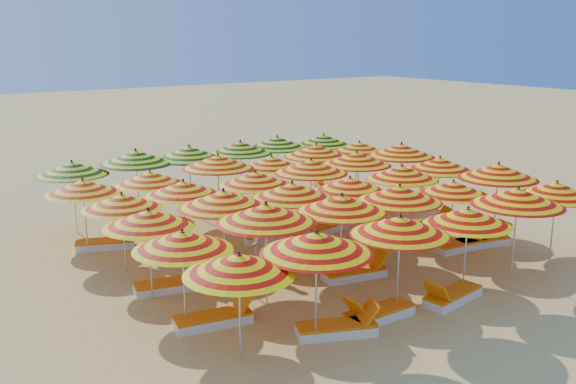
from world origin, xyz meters
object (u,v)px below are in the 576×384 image
object	(u,v)px
umbrella_34	(277,142)
umbrella_33	(240,148)
umbrella_13	(223,199)
umbrella_6	(182,241)
umbrella_4	(518,197)
umbrella_23	(401,150)
umbrella_20	(255,179)
lounger_19	(333,185)
umbrella_31	(136,157)
umbrella_29	(359,147)
umbrella_32	(189,153)
lounger_1	(378,313)
umbrella_15	(350,185)
lounger_13	(329,227)
lounger_3	(215,318)
lounger_18	(288,192)
umbrella_28	(316,151)
lounger_5	(461,244)
umbrella_18	(122,201)
umbrella_10	(453,188)
lounger_12	(271,237)
umbrella_0	(239,265)
umbrella_26	(218,162)
umbrella_5	(557,190)
umbrella_22	(356,159)
umbrella_11	(498,171)
umbrella_3	(468,217)
lounger_11	(426,224)
beachgoer_a	(257,248)
lounger_9	(330,249)
umbrella_21	(311,166)
umbrella_14	(292,191)
umbrella_35	(324,140)
lounger_6	(483,241)
lounger_7	(171,285)
umbrella_12	(148,218)
umbrella_9	(400,194)
umbrella_24	(83,187)
lounger_16	(328,204)
lounger_17	(351,199)
lounger_4	(356,272)
umbrella_30	(72,168)
umbrella_1	(317,243)
umbrella_16	(402,173)
lounger_2	(452,296)
lounger_10	(416,231)
umbrella_2	(400,226)
umbrella_25	(150,178)
lounger_14	(412,205)

from	to	relation	value
umbrella_34	umbrella_33	bearing A→B (deg)	-171.90
umbrella_13	umbrella_33	distance (m)	7.52
umbrella_6	umbrella_34	bearing A→B (deg)	46.19
umbrella_4	umbrella_23	distance (m)	6.80
umbrella_20	lounger_19	world-z (taller)	umbrella_20
umbrella_31	umbrella_29	bearing A→B (deg)	-12.94
umbrella_32	lounger_1	xyz separation A→B (m)	(-0.47, -10.15, -2.09)
umbrella_6	lounger_1	size ratio (longest dim) A/B	1.47
umbrella_15	lounger_13	xyz separation A→B (m)	(0.76, 1.90, -1.86)
lounger_3	lounger_18	bearing A→B (deg)	58.35
umbrella_28	lounger_5	distance (m)	6.46
umbrella_18	umbrella_23	bearing A→B (deg)	1.09
lounger_13	umbrella_33	bearing A→B (deg)	85.64
umbrella_10	lounger_12	world-z (taller)	umbrella_10
umbrella_28	umbrella_32	bearing A→B (deg)	155.32
umbrella_10	umbrella_20	bearing A→B (deg)	136.19
umbrella_0	umbrella_26	bearing A→B (deg)	63.57
umbrella_5	umbrella_22	xyz separation A→B (m)	(-1.90, 6.15, 0.13)
umbrella_6	umbrella_11	xyz separation A→B (m)	(10.39, -0.02, 0.23)
umbrella_3	lounger_5	bearing A→B (deg)	41.09
lounger_11	beachgoer_a	world-z (taller)	beachgoer_a
umbrella_29	lounger_13	xyz separation A→B (m)	(-3.47, -2.55, -1.90)
lounger_9	beachgoer_a	world-z (taller)	beachgoer_a
umbrella_21	lounger_13	distance (m)	2.12
umbrella_15	umbrella_26	bearing A→B (deg)	113.72
umbrella_14	lounger_9	size ratio (longest dim) A/B	1.36
umbrella_23	umbrella_33	world-z (taller)	umbrella_23
umbrella_35	lounger_13	world-z (taller)	umbrella_35
umbrella_32	beachgoer_a	xyz separation A→B (m)	(-1.04, -6.02, -1.58)
lounger_6	lounger_7	bearing A→B (deg)	-179.02
umbrella_12	lounger_3	xyz separation A→B (m)	(0.56, -2.12, -1.87)
lounger_13	beachgoer_a	size ratio (longest dim) A/B	1.37
umbrella_9	umbrella_26	bearing A→B (deg)	107.55
umbrella_9	lounger_13	size ratio (longest dim) A/B	1.33
umbrella_24	lounger_12	bearing A→B (deg)	-24.36
lounger_16	lounger_13	bearing A→B (deg)	53.31
umbrella_26	lounger_17	xyz separation A→B (m)	(5.64, -0.06, -2.05)
umbrella_15	lounger_4	distance (m)	2.85
umbrella_6	umbrella_24	bearing A→B (deg)	91.20
umbrella_23	umbrella_30	distance (m)	11.11
umbrella_1	umbrella_15	bearing A→B (deg)	43.22
umbrella_16	lounger_7	world-z (taller)	umbrella_16
umbrella_32	lounger_13	distance (m)	5.52
lounger_2	lounger_9	size ratio (longest dim) A/B	1.02
umbrella_34	lounger_10	bearing A→B (deg)	-83.02
umbrella_33	umbrella_6	bearing A→B (deg)	-127.56
umbrella_2	umbrella_9	size ratio (longest dim) A/B	1.09
umbrella_33	umbrella_29	bearing A→B (deg)	-23.97
umbrella_3	umbrella_25	size ratio (longest dim) A/B	0.99
umbrella_11	lounger_14	distance (m)	4.69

